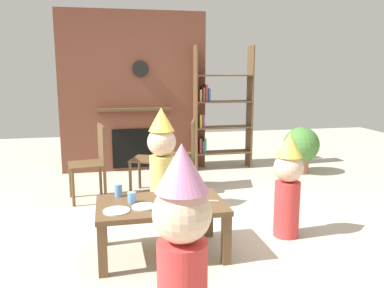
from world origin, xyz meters
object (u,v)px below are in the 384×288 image
object	(u,v)px
paper_cup_far_right	(118,190)
child_in_pink	(288,182)
child_by_the_chairs	(162,157)
paper_plate_front	(144,207)
paper_cup_near_right	(183,189)
bookshelf	(218,112)
birthday_cake_slice	(165,194)
paper_cup_far_left	(183,203)
dining_chair_right	(186,150)
child_with_cone_hat	(182,243)
dining_chair_middle	(155,154)
paper_plate_rear	(116,211)
potted_plant_tall	(301,146)
paper_cup_near_left	(164,200)
coffee_table	(161,211)
paper_cup_center	(132,198)
dining_chair_left	(94,158)

from	to	relation	value
paper_cup_far_right	child_in_pink	world-z (taller)	child_in_pink
child_by_the_chairs	paper_plate_front	bearing A→B (deg)	-6.42
paper_cup_far_right	paper_cup_near_right	bearing A→B (deg)	-4.21
bookshelf	birthday_cake_slice	bearing A→B (deg)	-114.49
paper_cup_far_left	child_in_pink	distance (m)	1.08
paper_cup_near_right	paper_cup_far_left	size ratio (longest dim) A/B	1.08
paper_plate_front	dining_chair_right	distance (m)	2.05
child_with_cone_hat	child_in_pink	distance (m)	1.80
paper_plate_front	child_with_cone_hat	size ratio (longest dim) A/B	0.16
child_in_pink	dining_chair_middle	xyz separation A→B (m)	(-1.03, 1.56, -0.01)
paper_plate_rear	paper_cup_near_right	bearing A→B (deg)	30.30
paper_cup_near_right	child_in_pink	world-z (taller)	child_in_pink
potted_plant_tall	paper_cup_far_right	bearing A→B (deg)	-143.89
paper_cup_near_left	dining_chair_right	xyz separation A→B (m)	(0.56, 1.91, 0.01)
dining_chair_middle	potted_plant_tall	distance (m)	2.33
birthday_cake_slice	paper_cup_far_right	bearing A→B (deg)	160.68
coffee_table	paper_plate_front	bearing A→B (deg)	-151.62
bookshelf	child_in_pink	bearing A→B (deg)	-91.99
paper_cup_center	dining_chair_middle	size ratio (longest dim) A/B	0.10
paper_cup_near_left	paper_cup_center	bearing A→B (deg)	151.91
paper_cup_near_right	paper_plate_front	xyz separation A→B (m)	(-0.37, -0.29, -0.04)
paper_cup_center	paper_plate_rear	bearing A→B (deg)	-124.82
paper_cup_far_left	birthday_cake_slice	distance (m)	0.30
paper_cup_far_right	dining_chair_right	distance (m)	1.83
paper_plate_rear	paper_cup_far_right	bearing A→B (deg)	85.83
paper_plate_rear	child_with_cone_hat	distance (m)	1.09
birthday_cake_slice	dining_chair_right	bearing A→B (deg)	72.92
paper_cup_near_right	dining_chair_right	size ratio (longest dim) A/B	0.11
dining_chair_left	dining_chair_right	bearing A→B (deg)	-178.75
dining_chair_middle	potted_plant_tall	size ratio (longest dim) A/B	1.29
birthday_cake_slice	child_with_cone_hat	distance (m)	1.29
paper_cup_far_left	dining_chair_middle	world-z (taller)	dining_chair_middle
paper_plate_rear	dining_chair_middle	world-z (taller)	dining_chair_middle
paper_cup_near_right	dining_chair_middle	size ratio (longest dim) A/B	0.11
paper_cup_center	dining_chair_right	bearing A→B (deg)	65.45
paper_cup_near_right	paper_plate_rear	xyz separation A→B (m)	(-0.59, -0.35, -0.04)
dining_chair_left	dining_chair_middle	xyz separation A→B (m)	(0.74, 0.07, 0.00)
potted_plant_tall	dining_chair_middle	bearing A→B (deg)	-165.90
paper_cup_near_right	child_with_cone_hat	distance (m)	1.41
dining_chair_left	paper_plate_rear	bearing A→B (deg)	87.77
child_with_cone_hat	child_by_the_chairs	xyz separation A→B (m)	(0.20, 2.27, -0.01)
child_in_pink	dining_chair_right	size ratio (longest dim) A/B	1.09
paper_cup_far_right	dining_chair_right	world-z (taller)	dining_chair_right
paper_plate_rear	coffee_table	bearing A→B (deg)	20.32
paper_cup_near_left	paper_cup_far_left	distance (m)	0.17
paper_plate_rear	paper_cup_center	bearing A→B (deg)	55.18
paper_plate_front	paper_cup_near_right	bearing A→B (deg)	37.85
coffee_table	child_by_the_chairs	size ratio (longest dim) A/B	0.93
paper_cup_center	paper_plate_rear	distance (m)	0.23
paper_plate_rear	child_with_cone_hat	size ratio (longest dim) A/B	0.18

